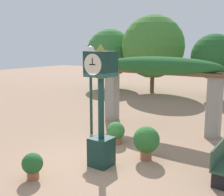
# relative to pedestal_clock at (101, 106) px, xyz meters

# --- Properties ---
(ground_plane) EXTENTS (60.00, 60.00, 0.00)m
(ground_plane) POSITION_rel_pedestal_clock_xyz_m (-0.35, -0.14, -1.64)
(ground_plane) COLOR #9E7A60
(pedestal_clock) EXTENTS (0.64, 0.68, 3.21)m
(pedestal_clock) POSITION_rel_pedestal_clock_xyz_m (0.00, 0.00, 0.00)
(pedestal_clock) COLOR #14332D
(pedestal_clock) RESTS_ON ground
(pergola) EXTENTS (5.35, 1.05, 2.78)m
(pergola) POSITION_rel_pedestal_clock_xyz_m (-0.35, 4.15, 0.52)
(pergola) COLOR gray
(pergola) RESTS_ON ground
(potted_plant_near_left) EXTENTS (0.59, 0.59, 0.72)m
(potted_plant_near_left) POSITION_rel_pedestal_clock_xyz_m (-0.65, 1.68, -1.26)
(potted_plant_near_left) COLOR #9E563D
(potted_plant_near_left) RESTS_ON ground
(potted_plant_near_right) EXTENTS (0.75, 0.75, 0.95)m
(potted_plant_near_right) POSITION_rel_pedestal_clock_xyz_m (0.79, 1.05, -1.09)
(potted_plant_near_right) COLOR #9E563D
(potted_plant_near_right) RESTS_ON ground
(potted_plant_far_left) EXTENTS (0.51, 0.51, 0.65)m
(potted_plant_far_left) POSITION_rel_pedestal_clock_xyz_m (-0.89, -1.57, -1.28)
(potted_plant_far_left) COLOR #9E563D
(potted_plant_far_left) RESTS_ON ground
(lamp_post) EXTENTS (0.31, 0.31, 3.16)m
(lamp_post) POSITION_rel_pedestal_clock_xyz_m (-1.97, 2.04, 0.58)
(lamp_post) COLOR #19382D
(lamp_post) RESTS_ON ground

